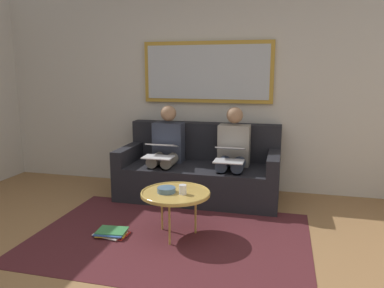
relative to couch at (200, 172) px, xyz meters
The scene contains 12 objects.
wall_rear 1.10m from the couch, 90.00° to the right, with size 6.00×0.12×2.60m, color beige.
area_rug 1.30m from the couch, 90.00° to the left, with size 2.60×1.80×0.01m, color #4C1E23.
couch is the anchor object (origin of this frame).
framed_mirror 1.30m from the couch, 90.00° to the right, with size 1.71×0.05×0.79m.
coffee_table 1.22m from the couch, 91.89° to the left, with size 0.66×0.66×0.45m.
cup 1.27m from the couch, 95.51° to the left, with size 0.07×0.07×0.09m, color silver.
bowl 1.25m from the couch, 88.08° to the left, with size 0.17×0.17×0.05m, color slate.
person_left 0.52m from the couch, behind, with size 0.38×0.58×1.14m.
laptop_silver 0.61m from the couch, 143.96° to the left, with size 0.33×0.38×0.16m.
person_right 0.52m from the couch, ahead, with size 0.38×0.58×1.14m.
laptop_white 0.61m from the couch, 36.23° to the left, with size 0.35×0.37×0.16m.
magazine_stack 1.51m from the couch, 67.74° to the left, with size 0.33×0.26×0.05m.
Camera 1 is at (-1.01, 2.32, 1.56)m, focal length 34.77 mm.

